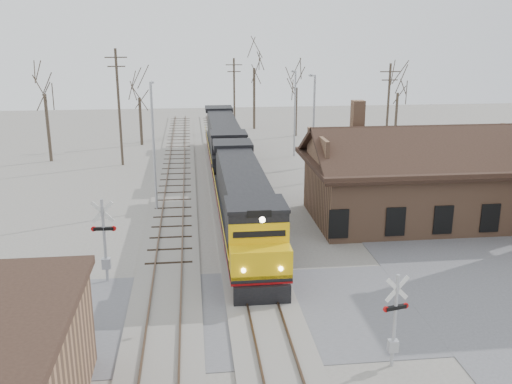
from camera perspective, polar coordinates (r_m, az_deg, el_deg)
ground at (r=26.59m, az=0.80°, el=-11.96°), size 140.00×140.00×0.00m
road at (r=26.59m, az=0.80°, el=-11.93°), size 60.00×9.00×0.03m
track_main at (r=40.36m, az=-1.92°, el=-1.88°), size 3.40×90.00×0.24m
track_siding at (r=40.27m, az=-8.32°, el=-2.08°), size 3.40×90.00×0.24m
depot at (r=39.65m, az=15.96°, el=0.70°), size 15.20×9.31×7.90m
locomotive_lead at (r=34.70m, az=-1.24°, el=-1.07°), size 2.91×19.49×4.32m
locomotive_trailing at (r=53.85m, az=-3.22°, el=5.11°), size 2.91×19.49×4.09m
crossbuck_near at (r=22.62m, az=13.69°, el=-12.66°), size 1.07×0.34×3.80m
crossbuck_far at (r=29.77m, az=-14.88°, el=-5.05°), size 1.26×0.33×4.40m
streetlight_a at (r=40.16m, az=-10.21°, el=5.15°), size 0.25×2.04×9.04m
streetlight_b at (r=47.33m, az=5.75°, el=6.87°), size 0.25×2.04×8.90m
streetlight_c at (r=57.40m, az=3.89°, el=8.32°), size 0.25×2.04×8.50m
utility_pole_a at (r=54.65m, az=-13.54°, el=8.40°), size 2.00×0.24×10.76m
utility_pole_b at (r=70.27m, az=-2.19°, el=9.74°), size 2.00×0.24×9.06m
utility_pole_c at (r=58.36m, az=13.05°, el=8.12°), size 2.00×0.24×9.23m
tree_a at (r=58.06m, az=-20.49°, el=10.21°), size 4.34×4.34×10.63m
tree_b at (r=64.03m, az=-11.63°, el=9.98°), size 3.48×3.48×8.52m
tree_c at (r=73.02m, az=-0.19°, el=13.27°), size 5.11×5.11×12.52m
tree_d at (r=68.27m, az=4.08°, el=11.15°), size 3.83×3.83×9.39m
tree_e at (r=67.38m, az=14.04°, el=10.34°), size 3.62×3.62×8.88m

